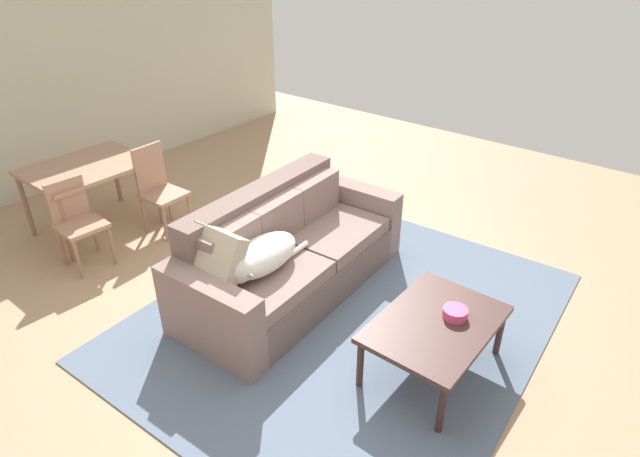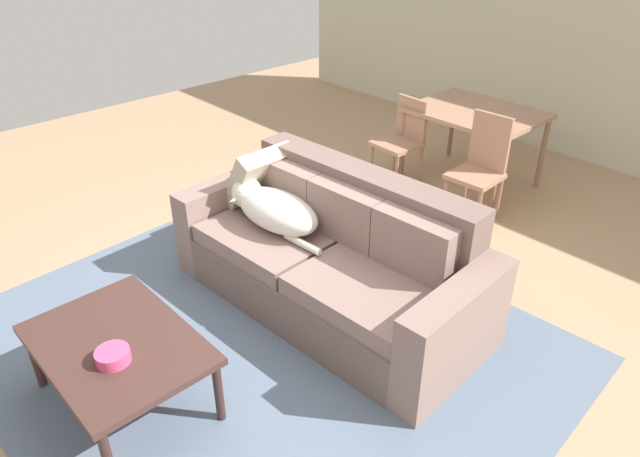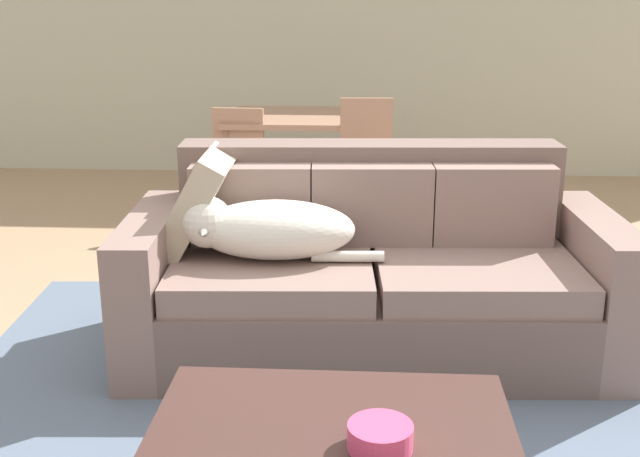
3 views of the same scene
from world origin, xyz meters
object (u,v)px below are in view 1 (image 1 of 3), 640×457
(dog_on_left_cushion, at_px, (259,257))
(bowl_on_coffee_table, at_px, (455,313))
(dining_chair_near_left, at_px, (77,219))
(throw_pillow_by_left_arm, at_px, (213,260))
(coffee_table, at_px, (435,327))
(dining_chair_near_right, at_px, (158,186))
(couch, at_px, (288,254))
(dining_table, at_px, (87,172))

(dog_on_left_cushion, xyz_separation_m, bowl_on_coffee_table, (0.50, -1.46, -0.13))
(dog_on_left_cushion, bearing_deg, dining_chair_near_left, 99.90)
(dog_on_left_cushion, bearing_deg, throw_pillow_by_left_arm, 152.79)
(coffee_table, bearing_deg, bowl_on_coffee_table, -29.65)
(dining_chair_near_left, bearing_deg, coffee_table, -72.97)
(bowl_on_coffee_table, bearing_deg, dining_chair_near_right, 90.84)
(coffee_table, xyz_separation_m, dining_chair_near_left, (-0.82, 3.37, 0.07))
(couch, height_order, dog_on_left_cushion, couch)
(bowl_on_coffee_table, bearing_deg, coffee_table, 150.35)
(dog_on_left_cushion, relative_size, dining_chair_near_right, 0.96)
(couch, height_order, dining_chair_near_right, dining_chair_near_right)
(coffee_table, height_order, bowl_on_coffee_table, bowl_on_coffee_table)
(throw_pillow_by_left_arm, relative_size, coffee_table, 0.46)
(dog_on_left_cushion, distance_m, coffee_table, 1.45)
(couch, distance_m, throw_pillow_by_left_arm, 0.89)
(couch, bearing_deg, dog_on_left_cushion, -167.01)
(dog_on_left_cushion, height_order, coffee_table, dog_on_left_cushion)
(bowl_on_coffee_table, xyz_separation_m, dining_chair_near_right, (-0.05, 3.41, 0.02))
(dog_on_left_cushion, height_order, bowl_on_coffee_table, dog_on_left_cushion)
(couch, relative_size, bowl_on_coffee_table, 12.76)
(dog_on_left_cushion, bearing_deg, coffee_table, -78.58)
(dog_on_left_cushion, distance_m, dining_table, 2.50)
(bowl_on_coffee_table, xyz_separation_m, dining_table, (-0.50, 3.97, 0.18))
(dining_table, bearing_deg, dog_on_left_cushion, -89.82)
(throw_pillow_by_left_arm, xyz_separation_m, dining_chair_near_right, (0.78, 1.80, -0.19))
(couch, relative_size, dining_chair_near_right, 2.44)
(throw_pillow_by_left_arm, xyz_separation_m, dining_chair_near_left, (-0.12, 1.83, -0.22))
(throw_pillow_by_left_arm, bearing_deg, dog_on_left_cushion, -24.00)
(coffee_table, xyz_separation_m, bowl_on_coffee_table, (0.13, -0.08, 0.08))
(dining_table, xyz_separation_m, dining_chair_near_right, (0.45, -0.56, -0.17))
(couch, relative_size, dining_table, 1.97)
(dining_table, relative_size, dining_chair_near_left, 1.35)
(dining_table, bearing_deg, throw_pillow_by_left_arm, -97.99)
(dog_on_left_cushion, xyz_separation_m, throw_pillow_by_left_arm, (-0.34, 0.15, 0.08))
(throw_pillow_by_left_arm, relative_size, bowl_on_coffee_table, 2.68)
(throw_pillow_by_left_arm, bearing_deg, dining_chair_near_left, 93.85)
(throw_pillow_by_left_arm, height_order, coffee_table, throw_pillow_by_left_arm)
(coffee_table, xyz_separation_m, dining_chair_near_right, (0.08, 3.33, 0.10))
(dining_chair_near_left, bearing_deg, dog_on_left_cushion, -73.60)
(dog_on_left_cushion, distance_m, dining_chair_near_left, 2.04)
(dog_on_left_cushion, relative_size, throw_pillow_by_left_arm, 1.88)
(dog_on_left_cushion, relative_size, coffee_table, 0.87)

